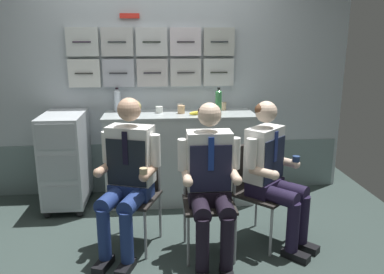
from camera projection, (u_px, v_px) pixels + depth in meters
The scene contains 17 objects.
ground at pixel (158, 255), 3.15m from camera, with size 4.80×4.80×0.04m, color #323F3C.
galley_bulkhead at pixel (156, 97), 4.20m from camera, with size 4.20×0.14×2.15m.
galley_counter at pixel (180, 157), 4.10m from camera, with size 1.54×0.53×0.95m.
service_trolley at pixel (66, 158), 3.91m from camera, with size 0.40×0.65×0.97m.
folding_chair_left at pixel (136, 184), 3.23m from camera, with size 0.51×0.51×0.84m.
crew_member_left at pixel (127, 170), 3.04m from camera, with size 0.53×0.67×1.25m.
folding_chair_right at pixel (207, 189), 3.12m from camera, with size 0.40×0.41×0.84m.
crew_member_right at pixel (210, 178), 2.92m from camera, with size 0.49×0.59×1.24m.
folding_chair_by_counter at pixel (255, 182), 3.28m from camera, with size 0.57×0.57×0.84m.
crew_member_by_counter at pixel (273, 169), 3.14m from camera, with size 0.62×0.62×1.22m.
water_bottle_tall at pixel (117, 100), 4.05m from camera, with size 0.07×0.07×0.25m.
water_bottle_short at pixel (218, 102), 3.83m from camera, with size 0.06×0.06×0.28m.
espresso_cup_small at pixel (181, 109), 3.95m from camera, with size 0.07×0.07×0.08m.
paper_cup_tan at pixel (159, 109), 3.98m from camera, with size 0.07×0.07×0.07m.
coffee_cup_white at pixel (223, 106), 4.14m from camera, with size 0.07×0.07×0.08m.
coffee_cup_spare at pixel (180, 107), 4.15m from camera, with size 0.06×0.06×0.07m.
snack_banana at pixel (197, 113), 3.88m from camera, with size 0.17×0.10×0.04m.
Camera 1 is at (0.03, -2.82, 1.71)m, focal length 36.05 mm.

